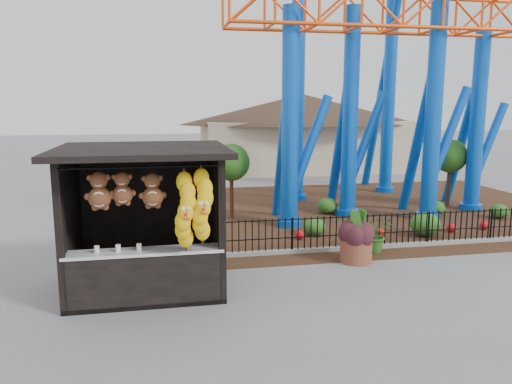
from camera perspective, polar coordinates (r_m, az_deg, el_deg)
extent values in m
plane|color=slate|center=(10.72, 4.19, -11.89)|extent=(120.00, 120.00, 0.00)
cube|color=#331E11|center=(19.22, 9.50, -2.10)|extent=(18.00, 12.00, 0.02)
cube|color=gray|center=(14.77, 16.29, -5.85)|extent=(18.00, 0.18, 0.12)
cube|color=black|center=(11.49, -12.29, -10.30)|extent=(3.20, 2.60, 0.10)
cube|color=black|center=(12.29, -12.43, -1.94)|extent=(3.20, 0.12, 3.00)
cube|color=black|center=(11.24, -20.45, -3.46)|extent=(0.12, 2.60, 3.00)
cube|color=black|center=(11.14, -4.62, -2.96)|extent=(0.12, 2.60, 3.00)
cube|color=black|center=(10.59, -12.92, 4.70)|extent=(3.50, 3.40, 0.12)
cube|color=black|center=(10.06, -21.52, -5.06)|extent=(0.14, 0.14, 3.00)
cube|color=black|center=(9.95, -3.88, -4.53)|extent=(0.14, 0.14, 3.00)
cube|color=black|center=(10.34, -12.51, -9.70)|extent=(3.00, 0.50, 1.10)
cube|color=silver|center=(10.16, -12.63, -6.67)|extent=(3.10, 0.55, 0.06)
cylinder|color=black|center=(9.42, -13.09, 2.77)|extent=(2.90, 0.04, 0.04)
cylinder|color=blue|center=(16.14, 3.93, 8.23)|extent=(0.56, 0.56, 7.00)
cylinder|color=blue|center=(16.59, 3.79, -3.52)|extent=(0.84, 0.84, 0.24)
cylinder|color=blue|center=(18.06, 10.72, 8.75)|extent=(0.56, 0.56, 7.30)
cylinder|color=blue|center=(18.47, 10.37, -2.27)|extent=(0.84, 0.84, 0.24)
cylinder|color=blue|center=(18.07, 19.63, 8.66)|extent=(0.56, 0.56, 7.50)
cylinder|color=blue|center=(18.48, 18.98, -2.64)|extent=(0.84, 0.84, 0.24)
cylinder|color=blue|center=(20.44, 23.94, 7.21)|extent=(0.56, 0.56, 6.60)
cylinder|color=blue|center=(20.80, 23.32, -1.56)|extent=(0.84, 0.84, 0.24)
cylinder|color=blue|center=(20.88, 4.80, 12.05)|extent=(0.56, 0.56, 9.50)
cylinder|color=blue|center=(21.22, 4.62, -0.54)|extent=(0.84, 0.84, 0.24)
cylinder|color=blue|center=(23.44, 15.05, 12.75)|extent=(0.56, 0.56, 10.50)
cylinder|color=blue|center=(23.72, 14.50, 0.29)|extent=(0.84, 0.84, 0.24)
cylinder|color=blue|center=(17.06, 3.12, 5.39)|extent=(0.36, 2.21, 5.85)
cylinder|color=blue|center=(16.68, 5.96, 4.64)|extent=(1.62, 0.32, 3.73)
cylinder|color=blue|center=(18.94, 9.63, 6.06)|extent=(0.36, 2.29, 6.10)
cylinder|color=blue|center=(18.66, 12.28, 5.36)|extent=(1.67, 0.32, 3.88)
cylinder|color=blue|center=(18.89, 18.08, 5.93)|extent=(0.36, 2.34, 6.26)
cylinder|color=blue|center=(18.74, 20.82, 5.17)|extent=(1.71, 0.32, 3.99)
cylinder|color=blue|center=(21.23, 22.40, 5.16)|extent=(0.36, 2.10, 5.53)
cylinder|color=blue|center=(21.15, 24.85, 4.52)|extent=(1.54, 0.32, 3.52)
cylinder|color=brown|center=(13.09, 11.35, -6.50)|extent=(0.99, 0.99, 0.63)
ellipsoid|color=#32141A|center=(12.93, 11.45, -3.79)|extent=(0.70, 0.70, 0.64)
imported|color=#254F17|center=(13.98, 13.45, -4.70)|extent=(1.01, 0.90, 1.02)
ellipsoid|color=#265519|center=(15.42, 6.69, -3.96)|extent=(0.68, 0.68, 0.54)
ellipsoid|color=#265519|center=(16.10, 18.78, -3.51)|extent=(0.91, 0.91, 0.72)
ellipsoid|color=#265519|center=(19.21, 19.81, -1.72)|extent=(0.67, 0.67, 0.54)
ellipsoid|color=#265519|center=(18.54, 8.16, -1.55)|extent=(0.74, 0.74, 0.59)
ellipsoid|color=#265519|center=(19.59, 26.06, -1.99)|extent=(0.63, 0.63, 0.50)
sphere|color=red|center=(14.95, 4.98, -4.90)|extent=(0.28, 0.28, 0.28)
sphere|color=red|center=(15.55, 14.02, -4.58)|extent=(0.28, 0.28, 0.28)
sphere|color=red|center=(16.88, 21.43, -3.84)|extent=(0.28, 0.28, 0.28)
sphere|color=red|center=(17.66, 24.61, -3.47)|extent=(0.28, 0.28, 0.28)
cube|color=#BFAD8C|center=(30.93, 5.30, 5.34)|extent=(12.00, 6.00, 3.00)
cone|color=#332319|center=(30.83, 5.37, 9.79)|extent=(15.00, 15.00, 1.80)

